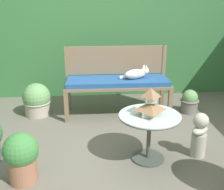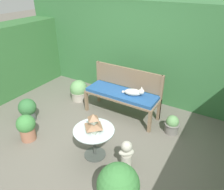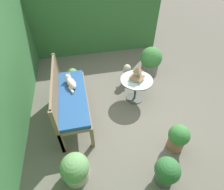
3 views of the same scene
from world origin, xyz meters
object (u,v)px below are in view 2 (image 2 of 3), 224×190
(patio_table, at_px, (94,135))
(potted_plant_path_edge, at_px, (28,109))
(pagoda_birdhouse, at_px, (93,123))
(garden_bench, at_px, (122,95))
(potted_plant_table_far, at_px, (172,124))
(garden_bust, at_px, (126,155))
(potted_plant_hedge_corner, at_px, (79,91))
(cat, at_px, (134,92))
(potted_plant_patio_mid, at_px, (27,127))
(potted_plant_bench_right, at_px, (118,189))

(patio_table, distance_m, potted_plant_path_edge, 1.77)
(patio_table, bearing_deg, pagoda_birdhouse, 45.00)
(garden_bench, distance_m, potted_plant_table_far, 1.17)
(patio_table, height_order, garden_bust, patio_table)
(potted_plant_hedge_corner, distance_m, potted_plant_path_edge, 1.29)
(pagoda_birdhouse, bearing_deg, patio_table, -135.00)
(patio_table, height_order, pagoda_birdhouse, pagoda_birdhouse)
(patio_table, bearing_deg, garden_bench, 99.49)
(cat, height_order, garden_bust, cat)
(pagoda_birdhouse, xyz_separation_m, potted_plant_patio_mid, (-1.29, -0.30, -0.38))
(pagoda_birdhouse, height_order, potted_plant_path_edge, pagoda_birdhouse)
(patio_table, bearing_deg, potted_plant_bench_right, -38.37)
(patio_table, relative_size, potted_plant_table_far, 1.81)
(pagoda_birdhouse, height_order, potted_plant_hedge_corner, pagoda_birdhouse)
(patio_table, xyz_separation_m, potted_plant_bench_right, (0.82, -0.65, -0.03))
(cat, height_order, potted_plant_bench_right, cat)
(potted_plant_hedge_corner, bearing_deg, garden_bust, -33.63)
(patio_table, relative_size, potted_plant_bench_right, 0.90)
(patio_table, distance_m, garden_bust, 0.60)
(cat, height_order, potted_plant_path_edge, cat)
(potted_plant_bench_right, relative_size, potted_plant_table_far, 2.00)
(garden_bench, height_order, potted_plant_path_edge, garden_bench)
(potted_plant_hedge_corner, xyz_separation_m, potted_plant_path_edge, (-0.33, -1.25, 0.03))
(pagoda_birdhouse, bearing_deg, cat, 86.99)
(garden_bench, bearing_deg, potted_plant_bench_right, -61.98)
(potted_plant_table_far, xyz_separation_m, potted_plant_path_edge, (-2.67, -1.16, 0.09))
(cat, bearing_deg, garden_bust, -87.24)
(patio_table, relative_size, pagoda_birdhouse, 2.24)
(garden_bust, bearing_deg, pagoda_birdhouse, 143.02)
(cat, relative_size, potted_plant_hedge_corner, 0.93)
(patio_table, height_order, potted_plant_table_far, patio_table)
(pagoda_birdhouse, bearing_deg, potted_plant_path_edge, 176.09)
(potted_plant_hedge_corner, height_order, potted_plant_table_far, potted_plant_hedge_corner)
(potted_plant_hedge_corner, relative_size, potted_plant_bench_right, 0.67)
(garden_bench, xyz_separation_m, garden_bust, (0.80, -1.27, -0.22))
(garden_bust, height_order, potted_plant_bench_right, potted_plant_bench_right)
(cat, distance_m, potted_plant_bench_right, 2.11)
(potted_plant_hedge_corner, xyz_separation_m, potted_plant_table_far, (2.34, -0.09, -0.06))
(garden_bust, xyz_separation_m, potted_plant_path_edge, (-2.34, 0.09, -0.00))
(garden_bench, xyz_separation_m, potted_plant_bench_right, (1.04, -1.95, -0.10))
(patio_table, height_order, potted_plant_path_edge, patio_table)
(garden_bench, height_order, garden_bust, garden_bench)
(cat, bearing_deg, potted_plant_bench_right, -87.94)
(potted_plant_bench_right, xyz_separation_m, potted_plant_path_edge, (-2.58, 0.77, -0.12))
(potted_plant_hedge_corner, bearing_deg, potted_plant_patio_mid, -85.05)
(garden_bench, bearing_deg, pagoda_birdhouse, -80.51)
(potted_plant_patio_mid, bearing_deg, potted_plant_hedge_corner, 94.95)
(garden_bust, xyz_separation_m, potted_plant_patio_mid, (-1.87, -0.33, 0.01))
(potted_plant_hedge_corner, xyz_separation_m, potted_plant_bench_right, (2.26, -2.02, 0.15))
(patio_table, xyz_separation_m, potted_plant_path_edge, (-1.76, 0.12, -0.16))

